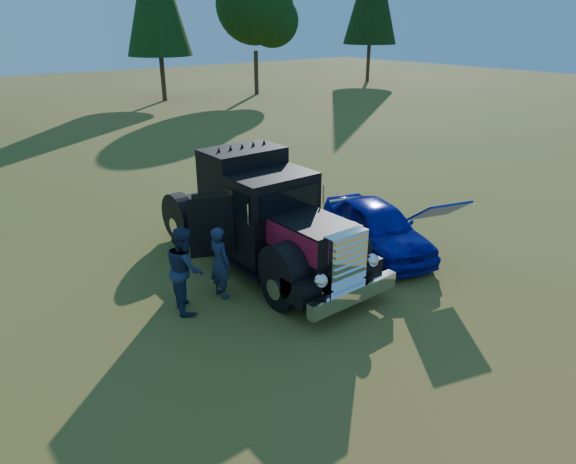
{
  "coord_description": "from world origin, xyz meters",
  "views": [
    {
      "loc": [
        -6.53,
        -7.78,
        6.08
      ],
      "look_at": [
        0.53,
        1.1,
        1.37
      ],
      "focal_mm": 32.0,
      "sensor_mm": 36.0,
      "label": 1
    }
  ],
  "objects_px": {
    "spectator_near": "(220,262)",
    "spectator_far": "(185,269)",
    "diamond_t_truck": "(263,220)",
    "hotrod_coupe": "(377,227)"
  },
  "relations": [
    {
      "from": "diamond_t_truck",
      "to": "spectator_near",
      "type": "height_order",
      "value": "diamond_t_truck"
    },
    {
      "from": "spectator_near",
      "to": "spectator_far",
      "type": "distance_m",
      "value": 0.9
    },
    {
      "from": "hotrod_coupe",
      "to": "spectator_near",
      "type": "xyz_separation_m",
      "value": [
        -4.8,
        0.5,
        0.15
      ]
    },
    {
      "from": "spectator_near",
      "to": "spectator_far",
      "type": "height_order",
      "value": "spectator_far"
    },
    {
      "from": "hotrod_coupe",
      "to": "diamond_t_truck",
      "type": "bearing_deg",
      "value": 157.63
    },
    {
      "from": "diamond_t_truck",
      "to": "spectator_near",
      "type": "xyz_separation_m",
      "value": [
        -1.78,
        -0.74,
        -0.4
      ]
    },
    {
      "from": "diamond_t_truck",
      "to": "spectator_near",
      "type": "relative_size",
      "value": 4.08
    },
    {
      "from": "diamond_t_truck",
      "to": "hotrod_coupe",
      "type": "relative_size",
      "value": 1.58
    },
    {
      "from": "diamond_t_truck",
      "to": "hotrod_coupe",
      "type": "distance_m",
      "value": 3.31
    },
    {
      "from": "hotrod_coupe",
      "to": "spectator_near",
      "type": "bearing_deg",
      "value": 174.06
    }
  ]
}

